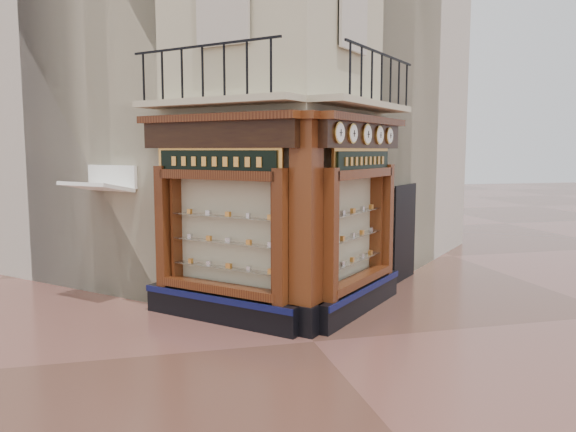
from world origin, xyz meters
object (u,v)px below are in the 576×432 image
object	(u,v)px
awning	(101,302)
clock_e	(389,136)
clock_d	(379,135)
clock_a	(339,133)
corner_pilaster	(306,227)
clock_b	(353,133)
signboard_right	(363,161)
clock_c	(367,134)
signboard_left	(217,161)

from	to	relation	value
awning	clock_e	bearing A→B (deg)	-147.38
clock_d	awning	size ratio (longest dim) A/B	0.26
clock_a	clock_e	xyz separation A→B (m)	(1.75, 1.75, 0.00)
corner_pilaster	clock_b	bearing A→B (deg)	-23.17
clock_d	signboard_right	bearing A→B (deg)	169.07
corner_pilaster	clock_c	bearing A→B (deg)	-14.33
clock_c	signboard_left	world-z (taller)	clock_c
clock_e	awning	distance (m)	7.26
clock_d	signboard_right	size ratio (longest dim) A/B	0.20
corner_pilaster	signboard_right	distance (m)	2.12
clock_b	clock_e	xyz separation A→B (m)	(1.34, 1.34, 0.00)
clock_a	clock_e	world-z (taller)	clock_a
clock_d	clock_e	world-z (taller)	clock_d
clock_b	clock_d	distance (m)	1.32
corner_pilaster	clock_a	size ratio (longest dim) A/B	10.28
clock_c	signboard_left	bearing A→B (deg)	132.39
clock_b	clock_d	world-z (taller)	clock_d
clock_a	signboard_left	bearing A→B (deg)	108.78
corner_pilaster	clock_d	size ratio (longest dim) A/B	10.32
corner_pilaster	clock_d	distance (m)	2.89
corner_pilaster	signboard_left	xyz separation A→B (m)	(-1.46, 1.01, 1.15)
clock_a	clock_e	distance (m)	2.47
awning	clock_b	bearing A→B (deg)	-164.23
signboard_left	signboard_right	size ratio (longest dim) A/B	1.10
awning	signboard_right	world-z (taller)	signboard_right
clock_c	awning	xyz separation A→B (m)	(-5.28, 2.21, -3.62)
clock_e	signboard_left	bearing A→B (deg)	145.86
clock_b	signboard_left	xyz separation A→B (m)	(-2.47, 0.61, -0.52)
clock_a	clock_d	distance (m)	1.90
clock_a	clock_b	bearing A→B (deg)	0.00
clock_c	signboard_left	size ratio (longest dim) A/B	0.20
corner_pilaster	clock_e	distance (m)	3.37
clock_a	clock_c	distance (m)	1.25
clock_e	signboard_left	size ratio (longest dim) A/B	0.17
corner_pilaster	clock_c	xyz separation A→B (m)	(1.48, 0.88, 1.67)
clock_e	awning	bearing A→B (deg)	122.62
signboard_right	signboard_left	bearing A→B (deg)	135.00
clock_d	awning	bearing A→B (deg)	118.03
clock_b	signboard_left	size ratio (longest dim) A/B	0.18
clock_d	signboard_left	bearing A→B (deg)	140.48
corner_pilaster	signboard_left	size ratio (longest dim) A/B	1.90
clock_e	clock_a	bearing A→B (deg)	-180.00
clock_c	signboard_right	xyz separation A→B (m)	(-0.02, 0.13, -0.52)
corner_pilaster	clock_c	distance (m)	2.40
clock_a	signboard_right	size ratio (longest dim) A/B	0.20
corner_pilaster	signboard_left	bearing A→B (deg)	100.25
corner_pilaster	signboard_right	xyz separation A→B (m)	(1.46, 1.01, 1.15)
signboard_left	clock_e	bearing A→B (deg)	-124.14
corner_pilaster	clock_c	size ratio (longest dim) A/B	9.71
clock_b	clock_d	size ratio (longest dim) A/B	0.96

